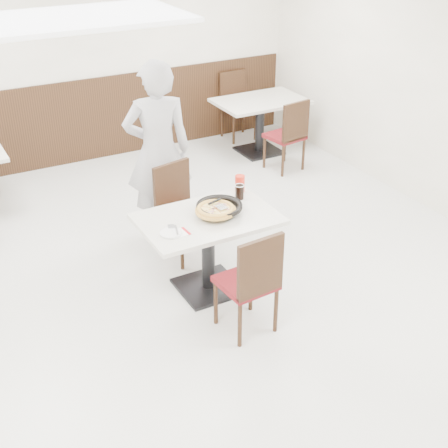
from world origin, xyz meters
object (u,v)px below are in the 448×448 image
pizza (216,210)px  side_plate (171,233)px  chair_near (246,280)px  pizza_pan (219,209)px  chair_far (184,214)px  bg_table_right (260,126)px  cola_glass (240,192)px  main_table (208,254)px  diner_person (158,151)px  red_cup (240,184)px  bg_chair_right_near (285,134)px  bg_chair_right_far (239,107)px

pizza → side_plate: 0.48m
chair_near → pizza_pan: (0.12, 0.67, 0.32)m
chair_far → bg_table_right: bearing=-148.7°
cola_glass → pizza_pan: bearing=-150.8°
cola_glass → bg_table_right: (1.74, 2.48, -0.44)m
main_table → diner_person: bearing=87.8°
cola_glass → bg_table_right: cola_glass is taller
pizza_pan → red_cup: red_cup is taller
pizza_pan → bg_chair_right_near: bearing=44.6°
chair_near → cola_glass: 1.00m
bg_chair_right_far → chair_near: bearing=61.2°
diner_person → pizza_pan: bearing=108.5°
main_table → pizza_pan: pizza_pan is taller
pizza_pan → cola_glass: 0.35m
pizza_pan → cola_glass: size_ratio=2.71×
chair_near → diner_person: diner_person is taller
pizza_pan → diner_person: (-0.08, 1.17, 0.14)m
bg_chair_right_far → side_plate: bearing=52.8°
main_table → red_cup: 0.75m
side_plate → bg_chair_right_near: size_ratio=0.19×
pizza_pan → bg_chair_right_far: bearing=57.7°
red_cup → bg_table_right: red_cup is taller
main_table → bg_chair_right_far: size_ratio=1.26×
chair_near → bg_chair_right_far: same height
pizza_pan → side_plate: pizza_pan is taller
red_cup → pizza_pan: bearing=-141.6°
main_table → bg_chair_right_near: (2.14, 2.00, 0.10)m
diner_person → pizza: bearing=105.7°
chair_near → bg_table_right: bearing=52.5°
pizza → bg_chair_right_far: 3.93m
bg_chair_right_near → bg_chair_right_far: size_ratio=1.00×
chair_near → bg_table_right: (2.16, 3.32, -0.10)m
chair_far → bg_chair_right_far: 3.38m
main_table → pizza: 0.44m
main_table → side_plate: (-0.41, -0.12, 0.38)m
pizza_pan → pizza: size_ratio=0.99×
chair_near → pizza_pan: 0.75m
side_plate → diner_person: 1.39m
bg_table_right → diner_person: bearing=-145.2°
pizza_pan → bg_table_right: bearing=52.3°
pizza_pan → cola_glass: (0.30, 0.17, 0.02)m
side_plate → red_cup: bearing=25.6°
cola_glass → red_cup: (0.08, 0.14, 0.02)m
diner_person → bg_table_right: diner_person is taller
bg_chair_right_near → bg_chair_right_far: bearing=79.3°
cola_glass → bg_chair_right_far: size_ratio=0.14×
side_plate → pizza: bearing=11.3°
chair_far → cola_glass: (0.36, -0.45, 0.34)m
main_table → bg_chair_right_far: 3.93m
chair_near → diner_person: size_ratio=0.51×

